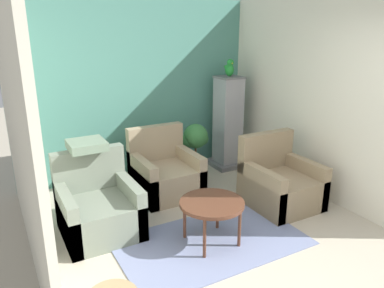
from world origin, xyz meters
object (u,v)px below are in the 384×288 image
object	(u,v)px
birdcage	(228,124)
potted_plant	(195,143)
parrot	(229,68)
coffee_table	(212,205)
armchair_right	(280,184)
armchair_left	(99,209)
armchair_middle	(165,174)

from	to	relation	value
birdcage	potted_plant	bearing A→B (deg)	-168.96
parrot	potted_plant	world-z (taller)	parrot
coffee_table	armchair_right	bearing A→B (deg)	15.61
armchair_left	armchair_right	distance (m)	2.34
coffee_table	armchair_middle	size ratio (longest dim) A/B	0.76
armchair_right	birdcage	world-z (taller)	birdcage
coffee_table	armchair_right	distance (m)	1.34
armchair_right	parrot	world-z (taller)	parrot
birdcage	parrot	bearing A→B (deg)	90.00
armchair_middle	armchair_left	bearing A→B (deg)	-151.88
armchair_right	birdcage	bearing A→B (deg)	81.94
coffee_table	armchair_middle	xyz separation A→B (m)	(0.10, 1.42, -0.16)
armchair_middle	parrot	xyz separation A→B (m)	(1.41, 0.52, 1.36)
potted_plant	coffee_table	bearing A→B (deg)	-114.16
birdcage	potted_plant	world-z (taller)	birdcage
armchair_right	parrot	xyz separation A→B (m)	(0.22, 1.58, 1.36)
armchair_middle	potted_plant	size ratio (longest dim) A/B	1.10
armchair_middle	armchair_right	bearing A→B (deg)	-41.82
armchair_middle	potted_plant	xyz separation A→B (m)	(0.71, 0.38, 0.25)
armchair_right	birdcage	xyz separation A→B (m)	(0.22, 1.57, 0.43)
birdcage	armchair_left	bearing A→B (deg)	-156.23
armchair_middle	parrot	world-z (taller)	parrot
armchair_left	coffee_table	bearing A→B (deg)	-38.95
armchair_middle	birdcage	size ratio (longest dim) A/B	0.61
armchair_right	potted_plant	xyz separation A→B (m)	(-0.48, 1.44, 0.25)
armchair_middle	birdcage	xyz separation A→B (m)	(1.41, 0.51, 0.43)
armchair_left	potted_plant	bearing A→B (deg)	28.12
coffee_table	armchair_left	bearing A→B (deg)	141.05
armchair_left	potted_plant	size ratio (longest dim) A/B	1.10
armchair_right	potted_plant	world-z (taller)	armchair_right
coffee_table	parrot	size ratio (longest dim) A/B	2.50
armchair_left	potted_plant	distance (m)	2.08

